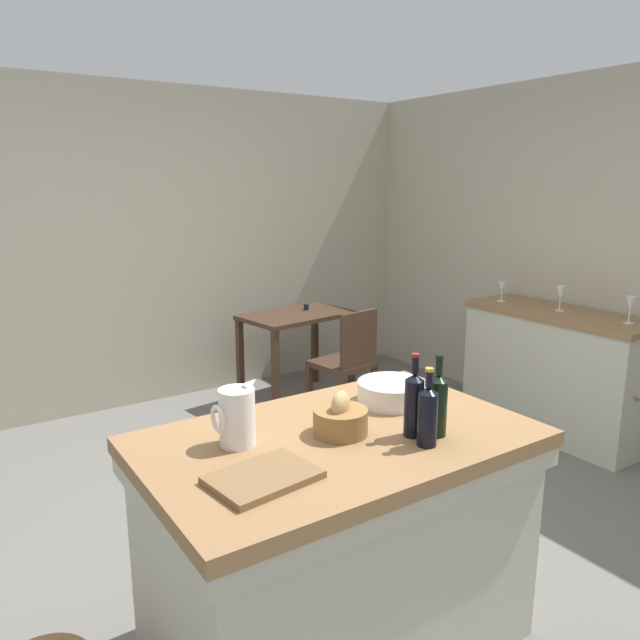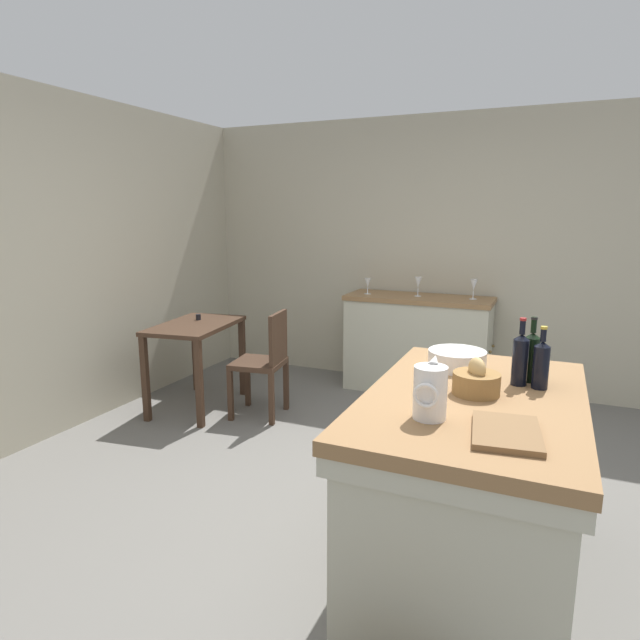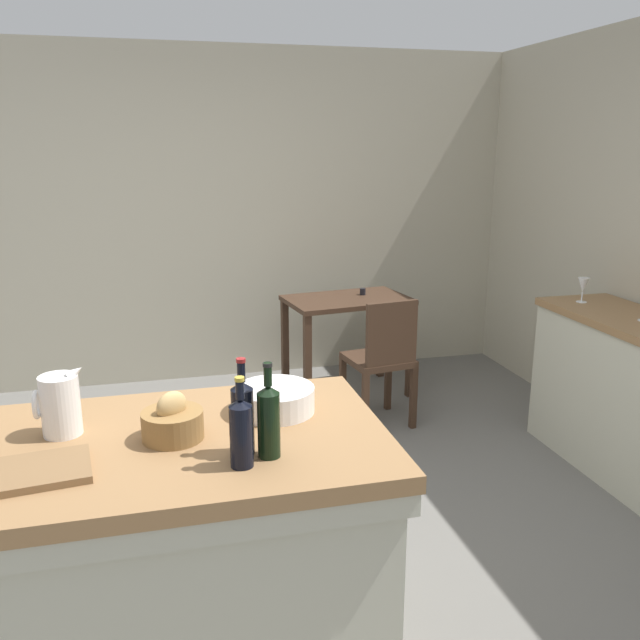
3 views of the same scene
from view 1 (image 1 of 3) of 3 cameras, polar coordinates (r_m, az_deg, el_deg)
name	(u,v)px [view 1 (image 1 of 3)]	position (r m, az deg, el deg)	size (l,w,h in m)	color
ground_plane	(318,542)	(3.37, -0.17, -20.07)	(6.76, 6.76, 0.00)	#66635E
wall_back	(143,248)	(5.23, -16.27, 6.49)	(5.32, 0.12, 2.60)	#B2AA93
wall_right	(624,259)	(4.82, 26.65, 5.14)	(0.12, 5.20, 2.60)	#B2AA93
island_table	(338,534)	(2.52, 1.67, -19.41)	(1.46, 0.91, 0.91)	olive
side_cabinet	(555,372)	(4.82, 21.18, -4.56)	(0.52, 1.37, 0.92)	olive
writing_desk	(297,328)	(5.13, -2.20, -0.71)	(0.97, 0.68, 0.80)	#3D281C
wooden_chair	(347,361)	(4.68, 2.57, -3.90)	(0.45, 0.45, 0.90)	#3D281C
pitcher	(237,416)	(2.21, -7.83, -8.95)	(0.17, 0.13, 0.25)	white
wash_bowl	(392,392)	(2.63, 6.74, -6.74)	(0.29, 0.29, 0.09)	white
bread_basket	(340,419)	(2.30, 1.94, -9.27)	(0.21, 0.21, 0.17)	olive
cutting_board	(263,477)	(1.99, -5.35, -14.47)	(0.33, 0.24, 0.02)	brown
wine_bottle_dark	(438,403)	(2.31, 10.97, -7.66)	(0.07, 0.07, 0.31)	black
wine_bottle_amber	(414,403)	(2.29, 8.80, -7.70)	(0.07, 0.07, 0.32)	black
wine_bottle_green	(428,414)	(2.22, 10.06, -8.72)	(0.07, 0.07, 0.29)	black
wine_glass_far_left	(630,305)	(4.46, 27.11, 1.28)	(0.07, 0.07, 0.18)	white
wine_glass_left	(561,294)	(4.70, 21.65, 2.30)	(0.07, 0.07, 0.18)	white
wine_glass_middle	(502,288)	(4.94, 16.71, 2.90)	(0.07, 0.07, 0.15)	white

